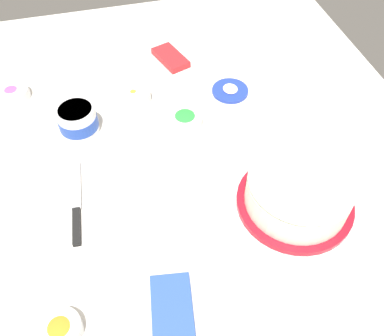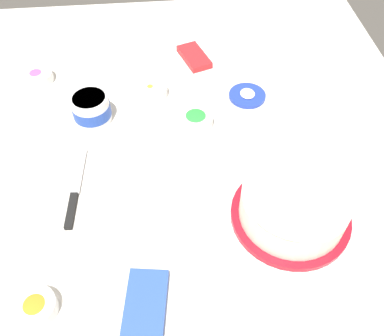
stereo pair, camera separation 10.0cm
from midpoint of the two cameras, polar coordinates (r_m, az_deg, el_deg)
ground_plane at (r=1.07m, az=-3.75°, el=1.24°), size 1.54×1.54×0.00m
frosted_cake at (r=0.96m, az=16.61°, el=-5.01°), size 0.27×0.27×0.11m
frosting_tub at (r=1.16m, az=-11.15°, el=7.85°), size 0.10×0.10×0.08m
frosting_tub_lid at (r=1.24m, az=9.84°, el=9.59°), size 0.11×0.11×0.02m
spreading_knife at (r=1.01m, az=-13.01°, el=-3.60°), size 0.24×0.04×0.01m
sprinkle_bowl_rainbow at (r=1.34m, az=-18.38°, el=11.64°), size 0.10×0.10×0.03m
sprinkle_bowl_green at (r=1.14m, az=3.03°, el=6.49°), size 0.09×0.09×0.04m
sprinkle_bowl_orange at (r=0.88m, az=-17.32°, el=-17.84°), size 0.08×0.08×0.04m
sprinkle_bowl_yellow at (r=1.23m, az=-3.34°, el=10.41°), size 0.10×0.10×0.03m
candy_box_lower at (r=0.85m, az=-2.89°, el=-18.68°), size 0.16×0.10×0.02m
candy_box_upper at (r=1.37m, az=2.45°, el=14.77°), size 0.15×0.11×0.02m
paper_napkin at (r=1.36m, az=-7.22°, el=13.85°), size 0.20×0.20×0.01m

